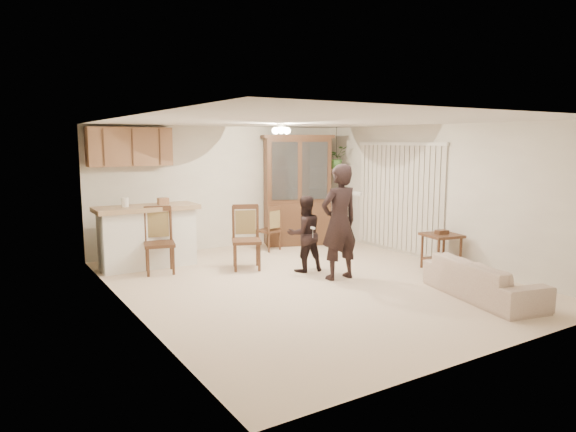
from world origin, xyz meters
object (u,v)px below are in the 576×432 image
chair_hutch_left (247,251)px  chair_hutch_right (268,238)px  side_table (441,251)px  chair_bar (160,255)px  sofa (483,273)px  child (305,232)px  adult (339,224)px  china_hutch (297,191)px

chair_hutch_left → chair_hutch_right: 1.58m
side_table → chair_bar: 4.80m
sofa → child: (-1.30, 2.60, 0.31)m
adult → sofa: bearing=120.4°
chair_bar → sofa: bearing=-33.8°
chair_hutch_left → chair_hutch_right: chair_hutch_left is taller
child → chair_hutch_right: bearing=-93.3°
sofa → side_table: size_ratio=2.70×
sofa → child: bearing=39.0°
child → china_hutch: size_ratio=0.58×
child → chair_hutch_left: size_ratio=1.22×
sofa → chair_hutch_right: (-0.97, 4.41, -0.11)m
sofa → side_table: (0.77, 1.45, -0.04)m
china_hutch → chair_hutch_right: china_hutch is taller
child → chair_bar: size_ratio=1.21×
adult → chair_hutch_left: bearing=-54.5°
child → chair_hutch_right: (0.33, 1.81, -0.42)m
adult → chair_bar: bearing=-38.6°
child → china_hutch: china_hutch is taller
adult → china_hutch: 2.92m
side_table → chair_hutch_right: size_ratio=0.76×
adult → chair_bar: 3.05m
chair_hutch_right → sofa: bearing=85.1°
china_hutch → chair_hutch_right: 1.25m
sofa → china_hutch: 4.71m
chair_hutch_right → child: bearing=62.5°
child → side_table: 2.39m
chair_hutch_right → side_table: bearing=103.1°
child → chair_hutch_right: child is taller
adult → chair_bar: size_ratio=1.62×
child → chair_hutch_left: 1.08m
sofa → child: size_ratio=1.39×
adult → child: (-0.20, 0.70, -0.22)m
child → chair_hutch_left: child is taller
adult → chair_hutch_right: size_ratio=1.97×
adult → china_hutch: size_ratio=0.77×
child → china_hutch: (1.17, 2.05, 0.48)m
chair_hutch_right → chair_hutch_left: bearing=29.2°
china_hutch → chair_bar: 3.51m
child → china_hutch: 2.41m
adult → chair_hutch_right: (0.13, 2.51, -0.64)m
adult → chair_hutch_left: 1.77m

